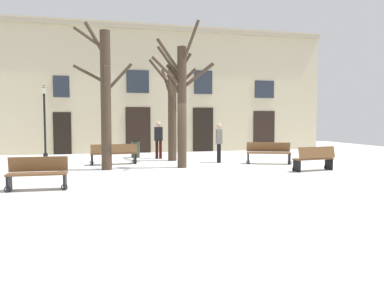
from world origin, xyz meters
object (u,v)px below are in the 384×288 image
object	(u,v)px
bench_far_corner	(268,152)
person_crossing_plaza	(219,141)
litter_bin	(136,149)
tree_left_of_center	(172,110)
bench_facing_shops	(38,173)
person_strolling	(159,138)
bench_by_litter_bin	(314,158)
streetlamp	(44,113)
tree_right_of_center	(105,96)
tree_near_facade	(181,99)
bench_near_lamp	(114,154)

from	to	relation	value
bench_far_corner	person_crossing_plaza	bearing A→B (deg)	174.54
litter_bin	tree_left_of_center	bearing A→B (deg)	-49.22
bench_far_corner	bench_facing_shops	bearing A→B (deg)	-135.25
bench_facing_shops	person_strolling	world-z (taller)	person_strolling
bench_by_litter_bin	person_strolling	size ratio (longest dim) A/B	0.92
streetlamp	litter_bin	world-z (taller)	streetlamp
litter_bin	person_strolling	xyz separation A→B (m)	(1.04, -0.76, 0.58)
tree_right_of_center	bench_far_corner	xyz separation A→B (m)	(6.72, 0.28, -2.27)
litter_bin	person_strolling	world-z (taller)	person_strolling
litter_bin	bench_by_litter_bin	size ratio (longest dim) A/B	0.51
person_strolling	bench_facing_shops	bearing A→B (deg)	79.48
streetlamp	bench_by_litter_bin	size ratio (longest dim) A/B	2.18
tree_left_of_center	tree_near_facade	xyz separation A→B (m)	(-0.12, -2.53, 0.35)
tree_near_facade	bench_near_lamp	distance (m)	3.72
tree_right_of_center	person_crossing_plaza	world-z (taller)	tree_right_of_center
bench_facing_shops	litter_bin	bearing A→B (deg)	68.81
bench_facing_shops	person_crossing_plaza	size ratio (longest dim) A/B	0.91
bench_far_corner	litter_bin	bearing A→B (deg)	163.05
tree_near_facade	person_strolling	xyz separation A→B (m)	(-0.37, 3.54, -1.65)
tree_left_of_center	tree_right_of_center	xyz separation A→B (m)	(-2.98, -2.44, 0.46)
tree_right_of_center	bench_near_lamp	world-z (taller)	tree_right_of_center
bench_near_lamp	person_crossing_plaza	xyz separation A→B (m)	(4.47, -0.36, 0.49)
bench_facing_shops	tree_left_of_center	bearing A→B (deg)	53.21
streetlamp	litter_bin	distance (m)	4.87
tree_left_of_center	tree_near_facade	size ratio (longest dim) A/B	0.88
streetlamp	bench_far_corner	bearing A→B (deg)	-28.20
tree_near_facade	streetlamp	size ratio (longest dim) A/B	1.53
bench_near_lamp	person_crossing_plaza	size ratio (longest dim) A/B	1.14
tree_left_of_center	bench_facing_shops	distance (m)	7.99
streetlamp	person_strolling	bearing A→B (deg)	-20.29
streetlamp	bench_by_litter_bin	distance (m)	12.92
bench_by_litter_bin	person_crossing_plaza	xyz separation A→B (m)	(-2.57, 3.35, 0.49)
bench_far_corner	bench_near_lamp	size ratio (longest dim) A/B	0.96
tree_left_of_center	person_strolling	xyz separation A→B (m)	(-0.49, 1.01, -1.29)
streetlamp	bench_near_lamp	distance (m)	5.37
bench_near_lamp	person_strolling	size ratio (longest dim) A/B	1.09
bench_far_corner	person_strolling	xyz separation A→B (m)	(-4.23, 3.17, 0.52)
tree_left_of_center	bench_facing_shops	bearing A→B (deg)	-127.98
bench_facing_shops	tree_near_facade	bearing A→B (deg)	38.81
person_crossing_plaza	person_strolling	world-z (taller)	person_strolling
tree_left_of_center	bench_facing_shops	size ratio (longest dim) A/B	3.10
bench_facing_shops	bench_near_lamp	bearing A→B (deg)	68.98
bench_near_lamp	tree_left_of_center	bearing A→B (deg)	-166.88
tree_near_facade	bench_facing_shops	size ratio (longest dim) A/B	3.52
person_crossing_plaza	person_strolling	bearing A→B (deg)	-128.42
bench_by_litter_bin	tree_right_of_center	bearing A→B (deg)	-24.79
tree_right_of_center	litter_bin	world-z (taller)	tree_right_of_center
bench_facing_shops	tree_right_of_center	bearing A→B (deg)	65.17
bench_by_litter_bin	bench_facing_shops	bearing A→B (deg)	0.96
bench_far_corner	bench_by_litter_bin	bearing A→B (deg)	-55.20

